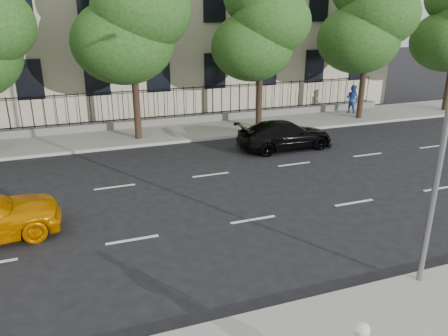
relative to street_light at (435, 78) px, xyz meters
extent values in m
plane|color=black|center=(-2.50, 1.77, -5.15)|extent=(120.00, 120.00, 0.00)
cube|color=gray|center=(-2.50, 15.77, -5.07)|extent=(60.00, 4.00, 0.15)
cube|color=slate|center=(-2.50, 17.47, -4.80)|extent=(30.00, 0.50, 0.40)
cube|color=black|center=(-2.50, 17.47, -4.50)|extent=(28.80, 0.05, 0.05)
cube|color=black|center=(-2.50, 17.47, -2.90)|extent=(28.80, 0.05, 0.05)
cylinder|color=slate|center=(0.00, -0.53, -1.00)|extent=(0.14, 0.14, 8.00)
cylinder|color=#382619|center=(-4.50, 14.97, -3.34)|extent=(0.36, 0.36, 3.32)
ellipsoid|color=#184216|center=(-4.90, 15.27, -0.05)|extent=(5.13, 5.13, 4.21)
ellipsoid|color=#184216|center=(-4.00, 14.77, 1.43)|extent=(4.86, 4.86, 4.00)
cylinder|color=#382619|center=(2.50, 14.97, -3.46)|extent=(0.36, 0.36, 3.08)
ellipsoid|color=#184216|center=(2.10, 15.27, -0.48)|extent=(4.56, 4.56, 3.74)
ellipsoid|color=#184216|center=(3.00, 14.77, 0.84)|extent=(4.32, 4.32, 3.55)
cylinder|color=#382619|center=(9.50, 14.97, -3.39)|extent=(0.36, 0.36, 3.22)
ellipsoid|color=#184216|center=(9.10, 15.27, -0.22)|extent=(4.94, 4.94, 4.06)
ellipsoid|color=#184216|center=(10.00, 14.77, 1.21)|extent=(4.68, 4.68, 3.85)
cylinder|color=#382619|center=(16.50, 14.97, -3.49)|extent=(0.36, 0.36, 3.01)
ellipsoid|color=#184216|center=(16.10, 15.27, -0.49)|extent=(4.75, 4.75, 3.90)
imported|color=black|center=(2.19, 11.07, -4.43)|extent=(4.96, 2.09, 1.43)
imported|color=#2B529A|center=(9.94, 16.41, -4.08)|extent=(0.96, 1.08, 1.84)
camera|label=1|loc=(-7.88, -7.73, 1.42)|focal=35.00mm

